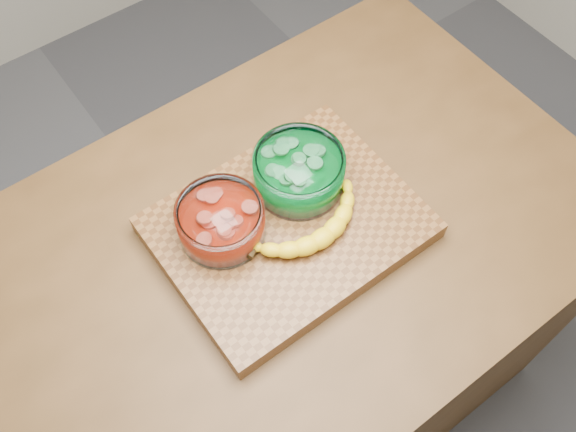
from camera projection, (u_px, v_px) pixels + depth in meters
ground at (288, 380)px, 1.94m from camera, size 3.50×3.50×0.00m
counter at (288, 325)px, 1.56m from camera, size 1.20×0.80×0.90m
cutting_board at (288, 227)px, 1.16m from camera, size 0.45×0.35×0.04m
bowl_red at (221, 222)px, 1.10m from camera, size 0.15×0.15×0.07m
bowl_green at (299, 172)px, 1.15m from camera, size 0.16×0.16×0.08m
banana at (312, 227)px, 1.12m from camera, size 0.26×0.12×0.04m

